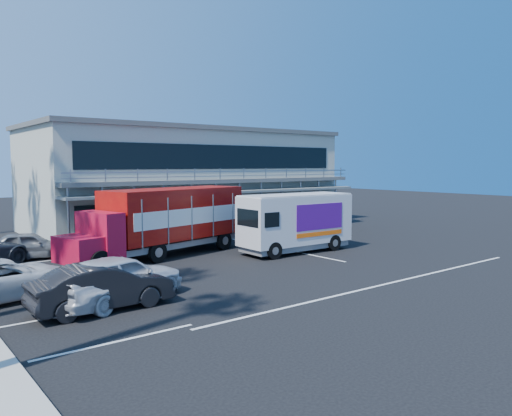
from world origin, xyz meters
TOP-DOWN VIEW (x-y plane):
  - ground at (0.00, 0.00)m, footprint 120.00×120.00m
  - building at (3.00, 14.94)m, footprint 22.40×12.00m
  - red_truck at (-4.10, 4.83)m, footprint 10.53×4.68m
  - white_van at (1.99, 1.58)m, footprint 6.43×2.34m
  - parked_car_a at (-9.50, -2.00)m, footprint 5.31×3.49m
  - parked_car_b at (-10.21, -2.50)m, footprint 4.56×1.62m
  - parked_car_c at (-12.50, 0.80)m, footprint 5.61×3.41m
  - parked_car_e at (-9.83, 8.27)m, footprint 4.32×2.66m

SIDE VIEW (x-z plane):
  - ground at x=0.00m, z-range 0.00..0.00m
  - parked_car_e at x=-9.83m, z-range 0.00..1.37m
  - parked_car_c at x=-12.50m, z-range 0.00..1.45m
  - parked_car_b at x=-10.21m, z-range 0.00..1.50m
  - parked_car_a at x=-9.50m, z-range 0.00..1.68m
  - white_van at x=1.99m, z-range 0.09..3.21m
  - red_truck at x=-4.10m, z-range 0.17..3.62m
  - building at x=3.00m, z-range 0.01..7.31m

